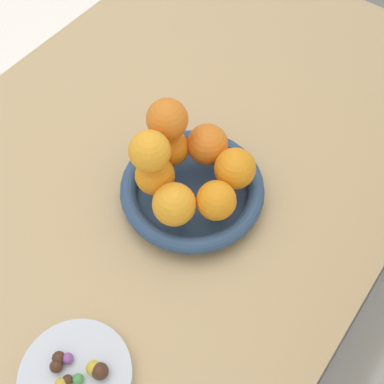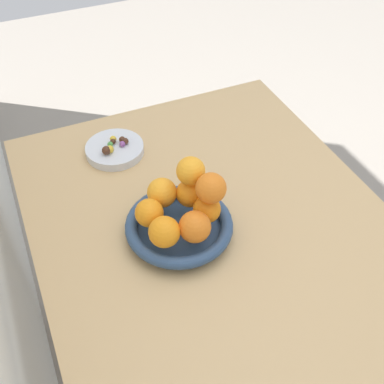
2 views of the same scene
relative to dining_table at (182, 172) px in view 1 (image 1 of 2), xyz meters
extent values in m
plane|color=gray|center=(0.00, 0.00, -0.65)|extent=(6.00, 6.00, 0.00)
cube|color=tan|center=(0.00, 0.00, 0.07)|extent=(1.10, 0.76, 0.04)
cylinder|color=tan|center=(-0.49, -0.32, -0.30)|extent=(0.05, 0.05, 0.70)
cylinder|color=navy|center=(0.08, 0.08, 0.10)|extent=(0.18, 0.18, 0.01)
torus|color=navy|center=(0.08, 0.08, 0.12)|extent=(0.23, 0.23, 0.03)
cylinder|color=silver|center=(0.39, 0.13, 0.10)|extent=(0.15, 0.15, 0.02)
sphere|color=orange|center=(0.14, 0.09, 0.16)|extent=(0.06, 0.06, 0.06)
sphere|color=orange|center=(0.10, 0.14, 0.16)|extent=(0.06, 0.06, 0.06)
sphere|color=orange|center=(0.03, 0.13, 0.16)|extent=(0.06, 0.06, 0.06)
sphere|color=orange|center=(0.02, 0.07, 0.16)|extent=(0.06, 0.06, 0.06)
sphere|color=orange|center=(0.06, 0.03, 0.16)|extent=(0.06, 0.06, 0.06)
sphere|color=orange|center=(0.11, 0.04, 0.16)|extent=(0.06, 0.06, 0.06)
sphere|color=orange|center=(0.06, 0.02, 0.22)|extent=(0.06, 0.06, 0.06)
sphere|color=orange|center=(0.12, 0.04, 0.22)|extent=(0.06, 0.06, 0.06)
sphere|color=#472819|center=(0.40, 0.13, 0.12)|extent=(0.01, 0.01, 0.01)
sphere|color=#472819|center=(0.40, 0.10, 0.12)|extent=(0.02, 0.02, 0.02)
sphere|color=#8C4C99|center=(0.38, 0.11, 0.12)|extent=(0.01, 0.01, 0.01)
sphere|color=#472819|center=(0.39, 0.10, 0.12)|extent=(0.02, 0.02, 0.02)
sphere|color=gold|center=(0.37, 0.14, 0.12)|extent=(0.02, 0.02, 0.02)
sphere|color=#472819|center=(0.37, 0.15, 0.12)|extent=(0.02, 0.02, 0.02)
sphere|color=gold|center=(0.41, 0.12, 0.12)|extent=(0.02, 0.02, 0.02)
sphere|color=#4C9947|center=(0.39, 0.14, 0.12)|extent=(0.01, 0.01, 0.01)
camera|label=1|loc=(0.40, 0.32, 0.75)|focal=45.00mm
camera|label=2|loc=(-0.55, 0.32, 0.87)|focal=45.00mm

